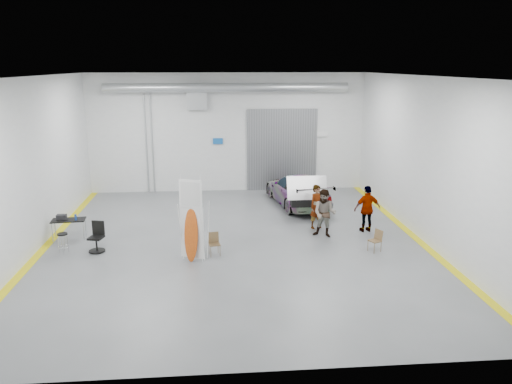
{
  "coord_description": "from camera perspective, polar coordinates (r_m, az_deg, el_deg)",
  "views": [
    {
      "loc": [
        -0.7,
        -17.35,
        6.4
      ],
      "look_at": [
        0.91,
        1.65,
        1.5
      ],
      "focal_mm": 35.0,
      "sensor_mm": 36.0,
      "label": 1
    }
  ],
  "objects": [
    {
      "name": "office_chair",
      "position": [
        18.42,
        -17.76,
        -5.1
      ],
      "size": [
        0.57,
        0.59,
        1.06
      ],
      "rotation": [
        0.0,
        0.0,
        -0.25
      ],
      "color": "black",
      "rests_on": "ground"
    },
    {
      "name": "trunk_lid",
      "position": [
        20.99,
        5.83,
        0.72
      ],
      "size": [
        1.68,
        1.02,
        0.04
      ],
      "primitive_type": "cube",
      "color": "silver",
      "rests_on": "sedan_car"
    },
    {
      "name": "room_shell",
      "position": [
        19.73,
        -2.11,
        7.64
      ],
      "size": [
        14.02,
        16.18,
        6.01
      ],
      "color": "silver",
      "rests_on": "ground"
    },
    {
      "name": "surfboard_display",
      "position": [
        16.59,
        -7.09,
        -3.98
      ],
      "size": [
        0.78,
        0.46,
        2.96
      ],
      "rotation": [
        0.0,
        0.0,
        -0.4
      ],
      "color": "white",
      "rests_on": "ground"
    },
    {
      "name": "folding_chair_near",
      "position": [
        17.33,
        -4.77,
        -6.44
      ],
      "size": [
        0.44,
        0.45,
        0.79
      ],
      "rotation": [
        0.0,
        0.0,
        0.2
      ],
      "color": "brown",
      "rests_on": "ground"
    },
    {
      "name": "work_table",
      "position": [
        19.97,
        -20.83,
        -2.96
      ],
      "size": [
        1.26,
        0.71,
        0.99
      ],
      "rotation": [
        0.0,
        0.0,
        0.09
      ],
      "color": "#9A9DA2",
      "rests_on": "ground"
    },
    {
      "name": "shop_stool",
      "position": [
        18.7,
        -21.17,
        -5.47
      ],
      "size": [
        0.36,
        0.36,
        0.71
      ],
      "rotation": [
        0.0,
        0.0,
        -0.07
      ],
      "color": "black",
      "rests_on": "ground"
    },
    {
      "name": "folding_chair_far",
      "position": [
        18.09,
        13.38,
        -5.9
      ],
      "size": [
        0.48,
        0.6,
        0.78
      ],
      "rotation": [
        0.0,
        0.0,
        -1.11
      ],
      "color": "brown",
      "rests_on": "ground"
    },
    {
      "name": "sedan_car",
      "position": [
        23.3,
        4.79,
        0.25
      ],
      "size": [
        2.79,
        5.22,
        1.44
      ],
      "primitive_type": "imported",
      "rotation": [
        0.0,
        0.0,
        3.3
      ],
      "color": "white",
      "rests_on": "ground"
    },
    {
      "name": "person_b",
      "position": [
        19.05,
        7.86,
        -2.43
      ],
      "size": [
        1.12,
        1.01,
        1.85
      ],
      "primitive_type": "imported",
      "rotation": [
        0.0,
        0.0,
        -0.44
      ],
      "color": "teal",
      "rests_on": "ground"
    },
    {
      "name": "person_a",
      "position": [
        20.03,
        6.98,
        -1.66
      ],
      "size": [
        0.77,
        0.66,
        1.78
      ],
      "primitive_type": "imported",
      "rotation": [
        0.0,
        0.0,
        0.44
      ],
      "color": "#855F48",
      "rests_on": "ground"
    },
    {
      "name": "ground",
      "position": [
        18.51,
        -2.4,
        -5.84
      ],
      "size": [
        16.0,
        16.0,
        0.0
      ],
      "primitive_type": "plane",
      "color": "#585B60",
      "rests_on": "ground"
    },
    {
      "name": "person_c",
      "position": [
        19.94,
        12.6,
        -1.89
      ],
      "size": [
        1.12,
        0.57,
        1.85
      ],
      "primitive_type": "imported",
      "rotation": [
        0.0,
        0.0,
        3.26
      ],
      "color": "#9E5434",
      "rests_on": "ground"
    }
  ]
}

